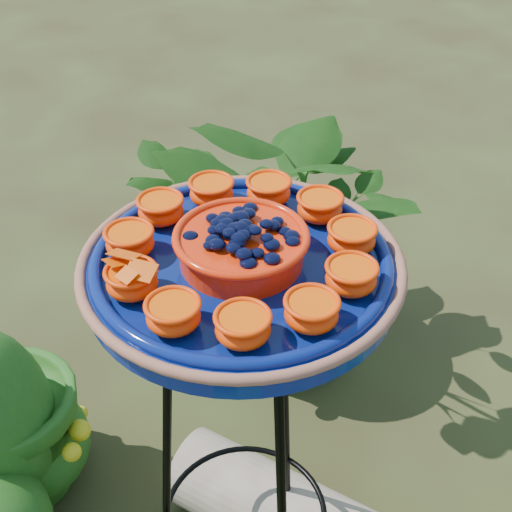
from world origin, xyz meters
name	(u,v)px	position (x,y,z in m)	size (l,w,h in m)	color
tripod_stand	(244,437)	(0.04, -0.05, 0.56)	(0.42, 0.42, 0.91)	black
feeder_dish	(241,262)	(0.04, -0.05, 0.96)	(0.59, 0.59, 0.11)	navy
shrub_back_left	(291,231)	(-0.53, 0.53, 0.45)	(0.80, 0.69, 0.89)	#1D5316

